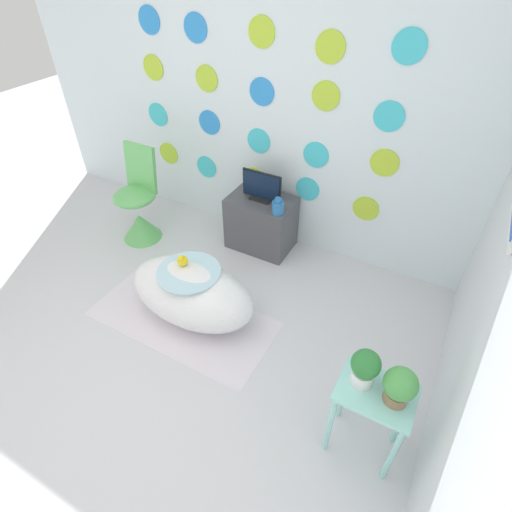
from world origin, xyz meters
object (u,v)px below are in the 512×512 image
Objects in this scene: chair at (139,211)px; bathtub at (192,293)px; vase at (278,207)px; potted_plant_left at (365,367)px; potted_plant_right at (400,386)px; tv at (262,188)px.

bathtub is at bearing -30.04° from chair.
potted_plant_left reaches higher than vase.
potted_plant_right is (1.24, -1.25, 0.11)m from vase.
chair reaches higher than tv.
vase is (0.22, -0.13, -0.05)m from tv.
bathtub is at bearing -92.39° from tv.
chair reaches higher than bathtub.
potted_plant_left is at bearing -14.80° from bathtub.
potted_plant_right is (1.46, -1.37, 0.05)m from tv.
tv is at bearing 136.77° from potted_plant_right.
chair is 2.55m from potted_plant_left.
bathtub is 1.61m from potted_plant_right.
bathtub is 1.17m from chair.
vase is at bearing 13.06° from chair.
potted_plant_left is at bearing 174.39° from potted_plant_right.
bathtub is 4.45× the size of potted_plant_left.
potted_plant_right is at bearing -45.11° from vase.
potted_plant_left is (1.29, -1.36, 0.06)m from tv.
vase is 0.63× the size of potted_plant_left.
bathtub is 2.77× the size of tv.
vase is at bearing 134.89° from potted_plant_right.
potted_plant_right is at bearing -43.23° from tv.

